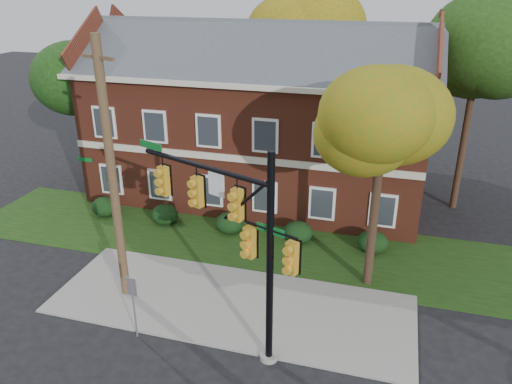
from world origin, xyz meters
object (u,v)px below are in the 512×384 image
(traffic_signal, at_px, (236,227))
(sign_post, at_px, (133,298))
(hedge_left, at_px, (165,215))
(hedge_center, at_px, (229,223))
(hedge_far_right, at_px, (372,242))
(tree_near_right, at_px, (389,130))
(hedge_far_left, at_px, (105,207))
(tree_right_rear, at_px, (485,59))
(utility_pole, at_px, (112,176))
(apartment_building, at_px, (258,110))
(hedge_right, at_px, (298,232))
(tree_left_rear, at_px, (89,74))
(tree_far_rear, at_px, (310,26))

(traffic_signal, bearing_deg, sign_post, -148.46)
(hedge_left, distance_m, hedge_center, 3.50)
(hedge_far_right, xyz_separation_m, tree_near_right, (0.22, -2.83, 6.14))
(hedge_far_left, xyz_separation_m, tree_right_rear, (18.31, 6.11, 7.60))
(tree_near_right, distance_m, tree_right_rear, 9.94)
(hedge_left, distance_m, traffic_signal, 10.85)
(utility_pole, bearing_deg, sign_post, -32.56)
(hedge_far_right, bearing_deg, utility_pole, -146.47)
(hedge_left, relative_size, traffic_signal, 0.19)
(apartment_building, relative_size, sign_post, 7.73)
(hedge_center, bearing_deg, apartment_building, 90.00)
(tree_right_rear, bearing_deg, hedge_far_left, -161.55)
(hedge_left, bearing_deg, hedge_far_right, 0.00)
(hedge_right, bearing_deg, utility_pole, -133.24)
(apartment_building, bearing_deg, utility_pole, -101.33)
(tree_right_rear, bearing_deg, hedge_center, -151.63)
(traffic_signal, bearing_deg, hedge_far_left, 163.39)
(tree_left_rear, relative_size, utility_pole, 0.88)
(traffic_signal, distance_m, utility_pole, 5.51)
(hedge_center, distance_m, tree_far_rear, 15.57)
(apartment_building, relative_size, hedge_left, 13.43)
(utility_pole, height_order, sign_post, utility_pole)
(sign_post, bearing_deg, utility_pole, 132.78)
(hedge_far_right, relative_size, tree_left_rear, 0.16)
(tree_right_rear, relative_size, sign_post, 4.37)
(hedge_far_left, relative_size, utility_pole, 0.14)
(apartment_building, bearing_deg, tree_right_rear, 4.33)
(tree_right_rear, bearing_deg, tree_near_right, -114.58)
(hedge_center, relative_size, hedge_far_right, 1.00)
(tree_far_rear, height_order, traffic_signal, tree_far_rear)
(hedge_left, relative_size, sign_post, 0.58)
(hedge_right, bearing_deg, tree_near_right, -37.28)
(sign_post, bearing_deg, tree_left_rear, 131.74)
(tree_left_rear, xyz_separation_m, traffic_signal, (12.70, -11.86, -2.13))
(hedge_far_left, height_order, hedge_far_right, same)
(hedge_far_left, relative_size, hedge_right, 1.00)
(tree_left_rear, bearing_deg, traffic_signal, -43.06)
(hedge_left, height_order, utility_pole, utility_pole)
(sign_post, bearing_deg, hedge_center, 91.53)
(apartment_building, distance_m, hedge_left, 7.73)
(hedge_far_right, height_order, tree_far_rear, tree_far_rear)
(hedge_left, relative_size, tree_far_rear, 0.12)
(hedge_far_left, xyz_separation_m, sign_post, (6.40, -8.38, 1.13))
(hedge_center, xyz_separation_m, traffic_signal, (2.96, -7.72, 4.02))
(tree_near_right, bearing_deg, tree_far_rear, 110.27)
(tree_near_right, height_order, traffic_signal, tree_near_right)
(hedge_far_right, xyz_separation_m, tree_left_rear, (-16.73, 4.14, 6.16))
(hedge_center, bearing_deg, hedge_far_left, 180.00)
(tree_left_rear, xyz_separation_m, tree_right_rear, (21.05, 1.97, 1.44))
(hedge_far_right, bearing_deg, apartment_building, 143.11)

